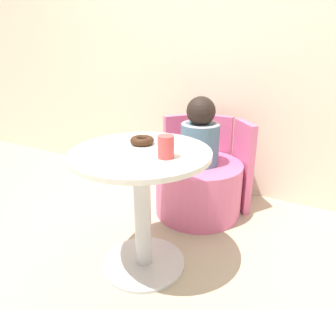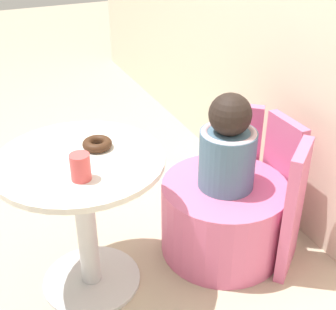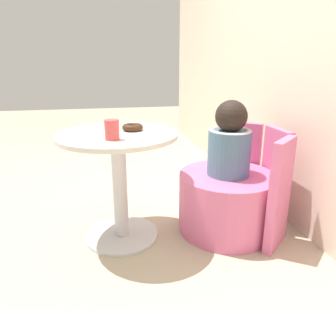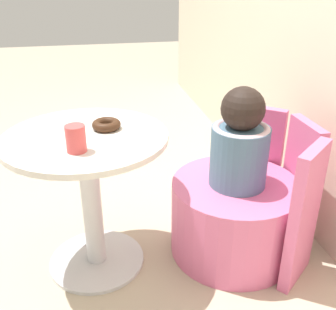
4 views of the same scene
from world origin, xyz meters
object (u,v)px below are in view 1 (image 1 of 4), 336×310
round_table (142,189)px  cup (166,147)px  tub_chair (198,188)px  child_figure (200,134)px  donut (142,140)px

round_table → cup: size_ratio=6.72×
tub_chair → child_figure: child_figure is taller
child_figure → tub_chair: bearing=180.0°
child_figure → donut: bearing=-98.9°
child_figure → cup: bearing=-80.6°
child_figure → cup: (0.12, -0.71, 0.13)m
tub_chair → donut: donut is taller
round_table → cup: bearing=-11.5°
round_table → tub_chair: size_ratio=1.14×
donut → cup: bearing=-31.2°
tub_chair → cup: cup is taller
round_table → tub_chair: bearing=86.5°
round_table → child_figure: child_figure is taller
child_figure → donut: (-0.09, -0.58, 0.10)m
tub_chair → donut: size_ratio=4.94×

